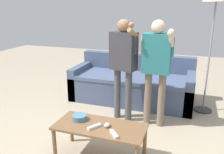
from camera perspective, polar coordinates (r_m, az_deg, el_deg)
ground_plane at (r=2.99m, az=0.03°, el=-16.63°), size 12.00×12.00×0.00m
couch at (r=4.26m, az=4.98°, el=-1.80°), size 2.11×0.90×0.78m
coffee_table at (r=2.65m, az=-2.94°, el=-12.67°), size 1.00×0.45×0.40m
snack_bowl at (r=2.75m, az=-7.89°, el=-9.66°), size 0.17×0.17×0.06m
game_remote_nunchuk at (r=2.58m, az=-1.16°, el=-11.48°), size 0.06×0.09×0.05m
floor_lamp at (r=3.83m, az=23.89°, el=16.32°), size 0.39×0.39×1.92m
player_center at (r=3.33m, az=2.76°, el=4.43°), size 0.43×0.38×1.48m
player_right at (r=3.21m, az=10.71°, el=3.67°), size 0.43×0.35×1.48m
game_remote_wand_near at (r=2.57m, az=-4.29°, el=-11.91°), size 0.12×0.16×0.03m
game_remote_wand_far at (r=2.44m, az=0.47°, el=-13.62°), size 0.13×0.14×0.03m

